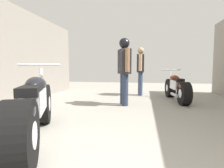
# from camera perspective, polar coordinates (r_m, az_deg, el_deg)

# --- Properties ---
(ground_plane) EXTENTS (16.51, 16.51, 0.00)m
(ground_plane) POSITION_cam_1_polar(r_m,az_deg,el_deg) (3.97, 4.71, -8.82)
(ground_plane) COLOR #9E998E
(garage_partition_left) EXTENTS (0.08, 7.57, 2.63)m
(garage_partition_left) POSITION_cam_1_polar(r_m,az_deg,el_deg) (5.16, -31.62, 8.33)
(garage_partition_left) COLOR gray
(garage_partition_left) RESTS_ON ground_plane
(motorcycle_maroon_cruiser) EXTENTS (1.16, 2.10, 1.03)m
(motorcycle_maroon_cruiser) POSITION_cam_1_polar(r_m,az_deg,el_deg) (2.51, -23.93, -7.46)
(motorcycle_maroon_cruiser) COLOR black
(motorcycle_maroon_cruiser) RESTS_ON ground_plane
(motorcycle_black_naked) EXTENTS (0.59, 1.99, 0.92)m
(motorcycle_black_naked) POSITION_cam_1_polar(r_m,az_deg,el_deg) (5.55, 19.99, -1.17)
(motorcycle_black_naked) COLOR black
(motorcycle_black_naked) RESTS_ON ground_plane
(mechanic_in_blue) EXTENTS (0.24, 0.67, 1.69)m
(mechanic_in_blue) POSITION_cam_1_polar(r_m,az_deg,el_deg) (6.39, 9.11, 4.96)
(mechanic_in_blue) COLOR #384766
(mechanic_in_blue) RESTS_ON ground_plane
(mechanic_with_helmet) EXTENTS (0.39, 0.66, 1.72)m
(mechanic_with_helmet) POSITION_cam_1_polar(r_m,az_deg,el_deg) (4.60, 3.94, 6.00)
(mechanic_with_helmet) COLOR #2D3851
(mechanic_with_helmet) RESTS_ON ground_plane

